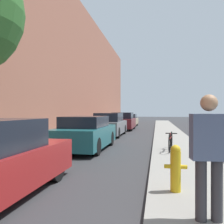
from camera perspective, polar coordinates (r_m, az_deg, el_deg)
ground_plane at (r=14.82m, az=2.30°, el=-5.97°), size 120.00×120.00×0.00m
sidewalk_left at (r=15.49m, az=-8.43°, el=-5.48°), size 2.00×52.00×0.12m
sidewalk_right at (r=14.69m, az=13.62°, el=-5.79°), size 2.00×52.00×0.12m
building_facade_left at (r=16.31m, az=-13.05°, el=12.87°), size 0.70×52.00×10.34m
parked_car_teal at (r=10.21m, az=-6.05°, el=-4.98°), size 1.74×4.32×1.37m
parked_car_grey at (r=15.89m, az=-0.57°, el=-3.03°), size 1.71×4.56×1.48m
parked_car_maroon at (r=21.04m, az=2.54°, el=-2.23°), size 1.87×3.97×1.49m
parked_car_champagne at (r=26.50m, az=3.76°, el=-1.91°), size 1.90×4.22×1.31m
fire_hydrant at (r=4.69m, az=14.57°, el=-12.38°), size 0.41×0.19×0.85m
pedestrian at (r=3.52m, az=21.61°, el=-8.25°), size 0.49×0.29×1.67m
bicycle at (r=9.40m, az=13.47°, el=-6.64°), size 0.44×1.64×0.67m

